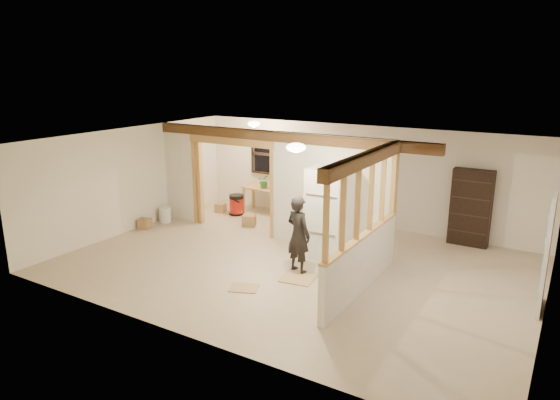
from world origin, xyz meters
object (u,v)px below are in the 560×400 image
Objects in this scene: shop_vac at (236,205)px; refrigerator at (329,213)px; work_table at (264,200)px; bookshelf at (471,208)px; woman at (298,235)px.

refrigerator is at bearing -23.50° from shop_vac.
work_table is 0.77m from shop_vac.
work_table is at bearing 44.79° from shop_vac.
work_table is 0.65× the size of bookshelf.
shop_vac is at bearing -172.48° from bookshelf.
shop_vac is at bearing 156.50° from refrigerator.
woman reaches higher than work_table.
bookshelf reaches higher than shop_vac.
shop_vac is 0.32× the size of bookshelf.
refrigerator is at bearing -136.12° from bookshelf.
bookshelf is (5.84, 0.77, 0.58)m from shop_vac.
bookshelf is at bearing -111.29° from woman.
refrigerator is 3.29m from bookshelf.
refrigerator is 1.70× the size of work_table.
woman is 4.21m from shop_vac.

